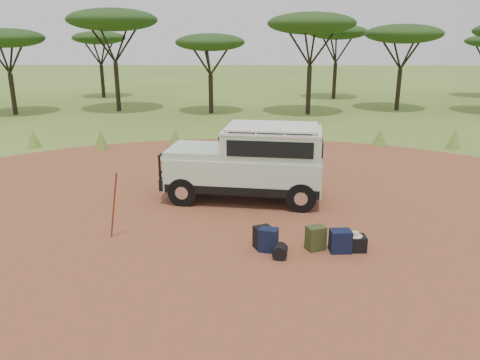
{
  "coord_description": "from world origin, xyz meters",
  "views": [
    {
      "loc": [
        0.05,
        -11.05,
        4.57
      ],
      "look_at": [
        -0.05,
        0.59,
        1.0
      ],
      "focal_mm": 35.0,
      "sensor_mm": 36.0,
      "label": 1
    }
  ],
  "objects_px": {
    "hard_case": "(354,243)",
    "backpack_black": "(262,237)",
    "safari_vehicle": "(250,164)",
    "backpack_olive": "(316,238)",
    "backpack_navy": "(268,240)",
    "duffel_navy": "(340,241)",
    "walking_staff": "(114,206)"
  },
  "relations": [
    {
      "from": "duffel_navy",
      "to": "backpack_navy",
      "type": "bearing_deg",
      "value": 176.38
    },
    {
      "from": "backpack_black",
      "to": "duffel_navy",
      "type": "height_order",
      "value": "same"
    },
    {
      "from": "safari_vehicle",
      "to": "backpack_olive",
      "type": "bearing_deg",
      "value": -59.09
    },
    {
      "from": "backpack_navy",
      "to": "backpack_black",
      "type": "bearing_deg",
      "value": 138.81
    },
    {
      "from": "hard_case",
      "to": "backpack_olive",
      "type": "bearing_deg",
      "value": 175.66
    },
    {
      "from": "backpack_black",
      "to": "backpack_navy",
      "type": "bearing_deg",
      "value": -80.62
    },
    {
      "from": "safari_vehicle",
      "to": "duffel_navy",
      "type": "distance_m",
      "value": 4.08
    },
    {
      "from": "backpack_olive",
      "to": "walking_staff",
      "type": "bearing_deg",
      "value": 150.29
    },
    {
      "from": "duffel_navy",
      "to": "hard_case",
      "type": "relative_size",
      "value": 1.03
    },
    {
      "from": "backpack_black",
      "to": "hard_case",
      "type": "xyz_separation_m",
      "value": [
        2.04,
        -0.14,
        -0.08
      ]
    },
    {
      "from": "backpack_black",
      "to": "safari_vehicle",
      "type": "bearing_deg",
      "value": 70.01
    },
    {
      "from": "safari_vehicle",
      "to": "backpack_olive",
      "type": "relative_size",
      "value": 8.55
    },
    {
      "from": "safari_vehicle",
      "to": "hard_case",
      "type": "relative_size",
      "value": 9.53
    },
    {
      "from": "duffel_navy",
      "to": "walking_staff",
      "type": "bearing_deg",
      "value": 169.42
    },
    {
      "from": "backpack_black",
      "to": "duffel_navy",
      "type": "xyz_separation_m",
      "value": [
        1.71,
        -0.2,
        -0.0
      ]
    },
    {
      "from": "backpack_olive",
      "to": "hard_case",
      "type": "height_order",
      "value": "backpack_olive"
    },
    {
      "from": "walking_staff",
      "to": "duffel_navy",
      "type": "bearing_deg",
      "value": -70.66
    },
    {
      "from": "safari_vehicle",
      "to": "backpack_black",
      "type": "height_order",
      "value": "safari_vehicle"
    },
    {
      "from": "backpack_navy",
      "to": "walking_staff",
      "type": "bearing_deg",
      "value": -175.66
    },
    {
      "from": "backpack_olive",
      "to": "duffel_navy",
      "type": "height_order",
      "value": "backpack_olive"
    },
    {
      "from": "backpack_navy",
      "to": "hard_case",
      "type": "xyz_separation_m",
      "value": [
        1.92,
        0.04,
        -0.09
      ]
    },
    {
      "from": "hard_case",
      "to": "backpack_black",
      "type": "bearing_deg",
      "value": 174.67
    },
    {
      "from": "backpack_navy",
      "to": "duffel_navy",
      "type": "relative_size",
      "value": 1.05
    },
    {
      "from": "backpack_black",
      "to": "backpack_olive",
      "type": "relative_size",
      "value": 0.92
    },
    {
      "from": "backpack_black",
      "to": "hard_case",
      "type": "height_order",
      "value": "backpack_black"
    },
    {
      "from": "walking_staff",
      "to": "hard_case",
      "type": "height_order",
      "value": "walking_staff"
    },
    {
      "from": "safari_vehicle",
      "to": "backpack_black",
      "type": "relative_size",
      "value": 9.28
    },
    {
      "from": "walking_staff",
      "to": "hard_case",
      "type": "bearing_deg",
      "value": -69.55
    },
    {
      "from": "backpack_black",
      "to": "backpack_olive",
      "type": "bearing_deg",
      "value": -28.92
    },
    {
      "from": "safari_vehicle",
      "to": "backpack_navy",
      "type": "relative_size",
      "value": 8.83
    },
    {
      "from": "backpack_olive",
      "to": "hard_case",
      "type": "relative_size",
      "value": 1.11
    },
    {
      "from": "walking_staff",
      "to": "backpack_olive",
      "type": "bearing_deg",
      "value": -70.23
    }
  ]
}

